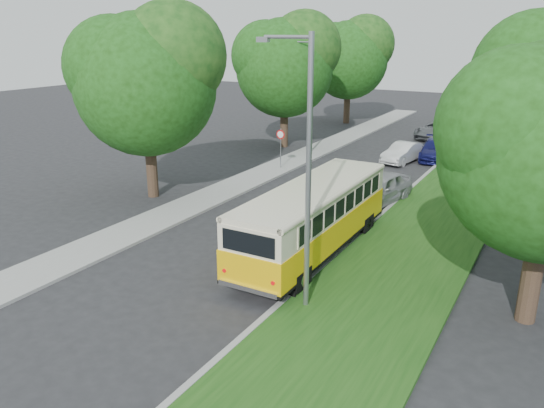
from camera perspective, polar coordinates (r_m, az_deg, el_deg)
The scene contains 13 objects.
ground at distance 20.30m, azimuth -4.22°, elevation -5.15°, with size 120.00×120.00×0.00m, color #242426.
curb at distance 22.97m, azimuth 10.32°, elevation -2.38°, with size 0.20×70.00×0.15m, color gray.
grass_verge at distance 22.39m, azimuth 15.99°, elevation -3.39°, with size 4.50×70.00×0.13m, color #1C4913.
sidewalk at distance 26.72m, azimuth -6.87°, elevation 0.68°, with size 2.20×70.00×0.12m, color gray.
treeline at distance 34.29m, azimuth 17.71°, elevation 13.81°, with size 24.27×41.91×9.46m.
lamppost_near at distance 14.83m, azimuth 3.64°, elevation 3.91°, with size 1.71×0.16×8.00m.
lamppost_far at distance 35.13m, azimuth 3.87°, elevation 11.71°, with size 1.71×0.16×7.50m.
warning_sign at distance 31.86m, azimuth 0.92°, elevation 6.71°, with size 0.56×0.10×2.50m.
vintage_bus at distance 19.61m, azimuth 4.47°, elevation -1.73°, with size 2.36×9.16×2.72m, color #FFC008, non-canonical shape.
car_silver at distance 26.18m, azimuth 11.43°, elevation 1.65°, with size 1.76×4.38×1.49m, color #A6A6AA.
car_white at distance 34.93m, azimuth 13.93°, elevation 5.38°, with size 1.33×3.81×1.26m, color silver.
car_blue at distance 36.32m, azimuth 17.16°, elevation 5.61°, with size 1.82×4.47×1.30m, color #121451.
car_grey at distance 43.71m, azimuth 17.46°, elevation 7.64°, with size 2.29×4.96×1.38m, color #595C61.
Camera 1 is at (10.47, -15.44, 7.99)m, focal length 35.00 mm.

